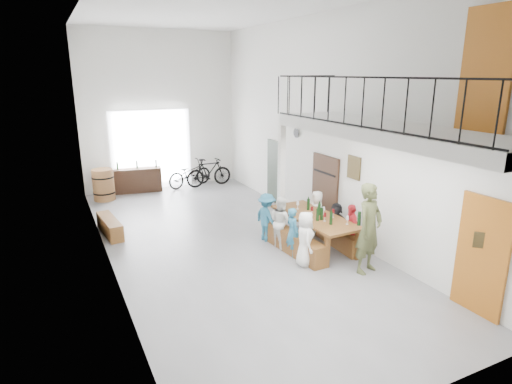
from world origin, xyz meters
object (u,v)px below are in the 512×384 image
tasting_table (315,219)px  bicycle_near (190,174)px  serving_counter (138,180)px  side_bench (110,226)px  bench_inner (293,242)px  oak_barrel (103,185)px  host_standing (369,228)px

tasting_table → bicycle_near: bicycle_near is taller
tasting_table → serving_counter: (-2.79, 6.88, -0.29)m
tasting_table → side_bench: (-4.29, 3.04, -0.49)m
serving_counter → bench_inner: bearing=-64.2°
serving_counter → oak_barrel: bearing=-148.7°
tasting_table → bench_inner: tasting_table is taller
side_bench → bicycle_near: (3.35, 3.75, 0.27)m
bench_inner → bicycle_near: size_ratio=1.16×
tasting_table → side_bench: 5.28m
tasting_table → bench_inner: bearing=-178.2°
bench_inner → host_standing: size_ratio=1.12×
tasting_table → side_bench: size_ratio=1.63×
oak_barrel → host_standing: size_ratio=0.54×
side_bench → serving_counter: bearing=68.7°
bench_inner → oak_barrel: bearing=114.0°
serving_counter → side_bench: bearing=-102.9°
host_standing → bicycle_near: host_standing is taller
bicycle_near → side_bench: bearing=118.9°
host_standing → bicycle_near: size_ratio=1.03×
side_bench → oak_barrel: bearing=85.1°
tasting_table → side_bench: tasting_table is taller
serving_counter → host_standing: 9.01m
oak_barrel → bicycle_near: 3.10m
tasting_table → bench_inner: (-0.63, -0.04, -0.46)m
tasting_table → bicycle_near: size_ratio=1.34×
bench_inner → side_bench: (-3.66, 3.09, -0.03)m
bench_inner → host_standing: 1.92m
oak_barrel → bicycle_near: size_ratio=0.56×
serving_counter → bicycle_near: bearing=5.8°
serving_counter → host_standing: bearing=-61.6°
tasting_table → oak_barrel: 7.52m
tasting_table → oak_barrel: (-4.00, 6.37, -0.19)m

